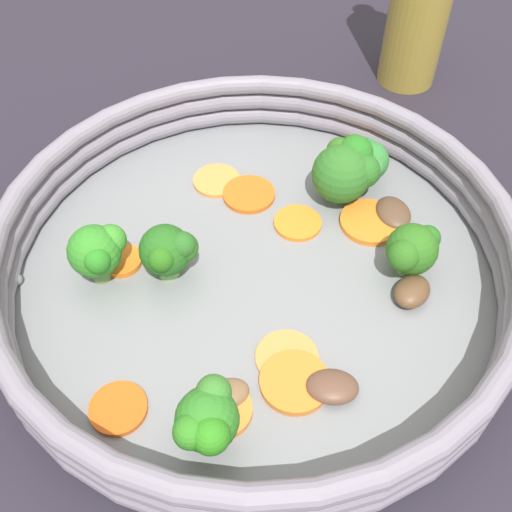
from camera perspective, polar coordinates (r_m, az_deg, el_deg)
The scene contains 25 objects.
ground_plane at distance 0.45m, azimuth -0.00°, elevation -2.11°, with size 4.00×4.00×0.00m, color #25212B.
skillet at distance 0.44m, azimuth -0.00°, elevation -1.69°, with size 0.36×0.36×0.01m, color gray.
skillet_rim_wall at distance 0.42m, azimuth -0.00°, elevation 0.77°, with size 0.37×0.37×0.05m.
skillet_rivet_left at distance 0.46m, azimuth -21.88°, elevation -2.09°, with size 0.01×0.01×0.01m, color gray.
skillet_rivet_right at distance 0.40m, azimuth -20.44°, elevation -12.28°, with size 0.01×0.01×0.01m, color gray.
carrot_slice_0 at distance 0.39m, azimuth -12.98°, elevation -13.96°, with size 0.04×0.04×0.00m, color orange.
carrot_slice_1 at distance 0.47m, azimuth 3.98°, elevation 3.17°, with size 0.04×0.04×0.00m, color orange.
carrot_slice_2 at distance 0.39m, azimuth 3.70°, elevation -11.87°, with size 0.04×0.04×0.01m, color orange.
carrot_slice_3 at distance 0.49m, azimuth -0.68°, elevation 5.91°, with size 0.04×0.04×0.00m, color orange.
carrot_slice_4 at distance 0.45m, azimuth -12.68°, elevation -0.42°, with size 0.03×0.03×0.00m, color orange.
carrot_slice_5 at distance 0.51m, azimuth -3.76°, elevation 7.18°, with size 0.04×0.04×0.00m, color #ED9242.
carrot_slice_6 at distance 0.38m, azimuth -3.21°, elevation -14.43°, with size 0.04×0.04×0.01m, color orange.
carrot_slice_7 at distance 0.40m, azimuth 2.94°, elevation -9.62°, with size 0.04×0.04×0.00m, color #F98D41.
carrot_slice_8 at distance 0.53m, azimuth 8.70°, elevation 8.80°, with size 0.04×0.04×0.00m, color orange.
carrot_slice_9 at distance 0.48m, azimuth 10.82°, elevation 3.21°, with size 0.05×0.05×0.00m, color orange.
broccoli_floret_0 at distance 0.48m, azimuth 8.57°, elevation 8.21°, with size 0.05×0.05×0.05m.
broccoli_floret_1 at distance 0.44m, azimuth 14.63°, elevation 0.59°, with size 0.04×0.04×0.04m.
broccoli_floret_2 at distance 0.50m, azimuth 10.61°, elevation 8.87°, with size 0.03×0.04×0.04m.
broccoli_floret_3 at distance 0.42m, azimuth -8.30°, elevation 0.49°, with size 0.04×0.04×0.04m.
broccoli_floret_4 at distance 0.43m, azimuth -14.87°, elevation 0.45°, with size 0.04×0.04×0.05m.
broccoli_floret_5 at distance 0.34m, azimuth -4.72°, elevation -15.29°, with size 0.04×0.05×0.05m.
mushroom_piece_0 at distance 0.43m, azimuth 14.65°, elevation -3.28°, with size 0.03×0.02×0.01m, color brown.
mushroom_piece_1 at distance 0.48m, azimuth 12.95°, elevation 4.09°, with size 0.04×0.03×0.01m, color brown.
mushroom_piece_2 at distance 0.38m, azimuth -2.67°, elevation -12.97°, with size 0.03×0.02×0.01m, color brown.
mushroom_piece_3 at distance 0.38m, azimuth 7.29°, elevation -12.25°, with size 0.03×0.02×0.01m, color brown.
Camera 1 is at (0.11, -0.26, 0.35)m, focal length 42.00 mm.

